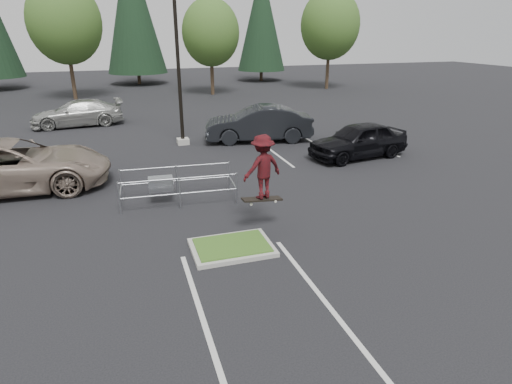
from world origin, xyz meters
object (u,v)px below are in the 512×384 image
object	(u,v)px
decid_b	(65,25)
car_r_black	(359,140)
cart_corral	(165,183)
conif_b	(132,8)
car_far_silver	(78,113)
decid_d	(330,27)
car_r_charc	(258,124)
skateboarder	(262,167)
decid_c	(211,35)
light_pole	(178,53)
conif_c	(261,19)
car_l_tan	(13,166)

from	to	relation	value
decid_b	car_r_black	distance (m)	27.88
decid_b	cart_corral	world-z (taller)	decid_b
conif_b	car_far_silver	size ratio (longest dim) A/B	2.67
cart_corral	car_far_silver	world-z (taller)	car_far_silver
decid_d	cart_corral	distance (m)	33.04
decid_b	car_r_charc	world-z (taller)	decid_b
skateboarder	car_r_black	bearing A→B (deg)	-153.65
decid_c	light_pole	bearing A→B (deg)	-107.11
decid_d	cart_corral	bearing A→B (deg)	-126.27
decid_b	conif_c	distance (m)	21.94
decid_c	decid_d	world-z (taller)	decid_d
car_l_tan	car_r_charc	distance (m)	11.88
skateboarder	car_far_silver	size ratio (longest dim) A/B	0.38
decid_c	conif_b	size ratio (longest dim) A/B	0.58
car_r_charc	car_far_silver	world-z (taller)	car_r_charc
decid_d	conif_c	xyz separation A→B (m)	(-3.99, 9.17, 0.94)
car_r_black	car_l_tan	bearing A→B (deg)	-99.03
conif_c	cart_corral	xyz separation A→B (m)	(-15.31, -35.47, -6.15)
car_l_tan	car_far_silver	world-z (taller)	car_l_tan
car_l_tan	car_r_black	distance (m)	14.50
decid_c	skateboarder	bearing A→B (deg)	-99.43
conif_b	skateboarder	xyz separation A→B (m)	(1.20, -39.50, -5.90)
decid_d	car_r_charc	size ratio (longest dim) A/B	1.66
decid_d	cart_corral	size ratio (longest dim) A/B	2.36
light_pole	car_l_tan	size ratio (longest dim) A/B	1.48
cart_corral	car_r_charc	bearing A→B (deg)	55.71
skateboarder	car_r_charc	distance (m)	11.05
decid_c	decid_b	bearing A→B (deg)	176.66
car_far_silver	cart_corral	bearing A→B (deg)	8.53
decid_d	car_r_black	xyz separation A→B (m)	(-9.99, -23.33, -5.09)
decid_d	car_l_tan	distance (m)	34.19
skateboarder	car_r_black	xyz separation A→B (m)	(6.80, 6.00, -1.12)
car_r_charc	skateboarder	bearing A→B (deg)	-7.29
car_far_silver	decid_c	bearing A→B (deg)	129.91
decid_b	car_far_silver	size ratio (longest dim) A/B	1.77
decid_d	cart_corral	xyz separation A→B (m)	(-19.30, -26.31, -5.21)
light_pole	decid_b	size ratio (longest dim) A/B	1.05
car_r_charc	cart_corral	bearing A→B (deg)	-27.71
cart_corral	car_r_black	size ratio (longest dim) A/B	0.83
conif_b	car_r_charc	bearing A→B (deg)	-81.18
light_pole	car_r_black	world-z (taller)	light_pole
light_pole	skateboarder	distance (m)	11.33
decid_b	car_l_tan	world-z (taller)	decid_b
conif_b	skateboarder	distance (m)	39.96
skateboarder	car_r_charc	bearing A→B (deg)	-122.52
car_l_tan	car_r_charc	world-z (taller)	car_l_tan
cart_corral	car_r_black	distance (m)	9.77
light_pole	cart_corral	world-z (taller)	light_pole
decid_b	conif_b	size ratio (longest dim) A/B	0.66
conif_c	decid_d	bearing A→B (deg)	-66.47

